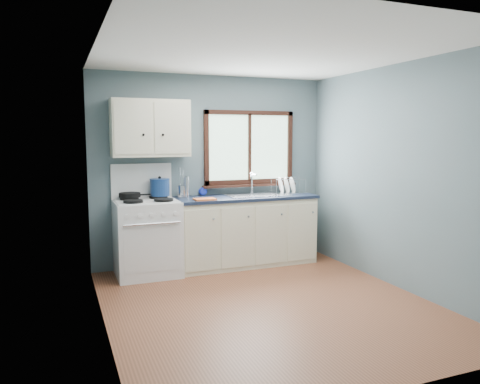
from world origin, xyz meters
name	(u,v)px	position (x,y,z in m)	size (l,w,h in m)	color
floor	(268,305)	(0.00, 0.00, -0.01)	(3.20, 3.60, 0.02)	brown
ceiling	(270,51)	(0.00, 0.00, 2.51)	(3.20, 3.60, 0.02)	white
wall_back	(212,170)	(0.00, 1.81, 1.25)	(3.20, 0.02, 2.50)	slate
wall_front	(390,208)	(0.00, -1.81, 1.25)	(3.20, 0.02, 2.50)	slate
wall_left	(100,189)	(-1.61, 0.00, 1.25)	(0.02, 3.60, 2.50)	slate
wall_right	(400,177)	(1.61, 0.00, 1.25)	(0.02, 3.60, 2.50)	slate
gas_range	(147,235)	(-0.95, 1.47, 0.49)	(0.76, 0.69, 1.36)	white
base_cabinets	(245,234)	(0.36, 1.49, 0.41)	(1.85, 0.60, 0.88)	#EDE7C3
countertop	(245,197)	(0.36, 1.49, 0.90)	(1.89, 0.64, 0.04)	black
sink	(257,200)	(0.54, 1.49, 0.86)	(0.84, 0.46, 0.44)	silver
window	(249,153)	(0.54, 1.77, 1.48)	(1.36, 0.10, 1.03)	#9EC6A8
upper_cabinets	(150,128)	(-0.85, 1.63, 1.80)	(0.95, 0.35, 0.70)	#EDE7C3
skillet	(130,195)	(-1.12, 1.62, 0.99)	(0.41, 0.31, 0.05)	black
stockpot	(160,187)	(-0.75, 1.61, 1.07)	(0.32, 0.32, 0.25)	navy
utensil_crock	(182,191)	(-0.45, 1.65, 1.00)	(0.16, 0.16, 0.39)	silver
thermos	(187,187)	(-0.41, 1.60, 1.06)	(0.06, 0.06, 0.27)	silver
soap_bottle	(203,186)	(-0.15, 1.71, 1.06)	(0.10, 0.10, 0.27)	#182AA9
dish_towel	(205,199)	(-0.26, 1.30, 0.93)	(0.26, 0.19, 0.02)	orange
dish_rack	(287,189)	(1.01, 1.55, 0.98)	(0.49, 0.41, 0.22)	silver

